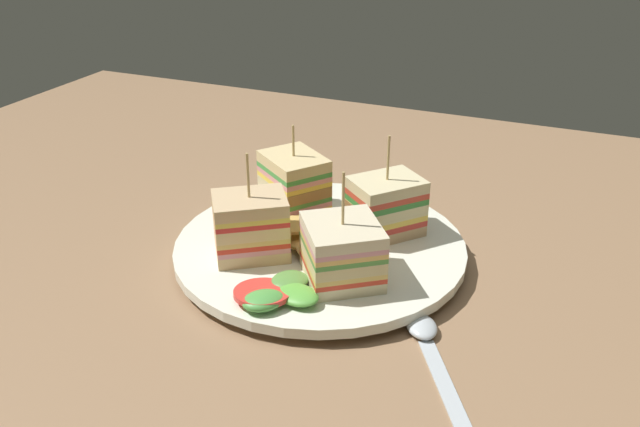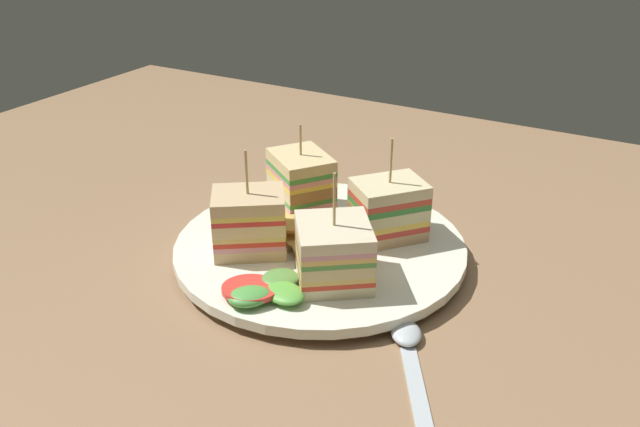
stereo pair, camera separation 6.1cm
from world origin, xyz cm
name	(u,v)px [view 1 (the left image)]	position (x,y,z in cm)	size (l,w,h in cm)	color
ground_plane	(320,266)	(0.00, 0.00, -0.90)	(126.79, 93.37, 1.80)	#977252
plate	(320,248)	(0.00, 0.00, 1.02)	(27.02, 27.02, 1.69)	white
sandwich_wedge_0	(251,226)	(4.78, 4.32, 4.51)	(8.03, 7.64, 9.73)	#DAB57D
sandwich_wedge_1	(342,252)	(-4.10, 4.97, 4.27)	(8.55, 8.65, 9.78)	beige
sandwich_wedge_2	(385,206)	(-4.90, -4.19, 4.44)	(7.79, 7.96, 9.79)	#E0B381
sandwich_wedge_3	(294,185)	(4.65, -4.46, 4.80)	(8.06, 7.74, 9.36)	#DDB781
chip_pile	(312,234)	(0.36, 0.99, 2.96)	(8.12, 7.17, 3.01)	#DFBD65
salad_garnish	(278,293)	(-0.55, 9.92, 2.28)	(7.35, 7.91, 1.43)	#5AAD40
spoon	(430,347)	(-13.08, 9.51, 0.38)	(9.43, 14.37, 1.00)	silver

